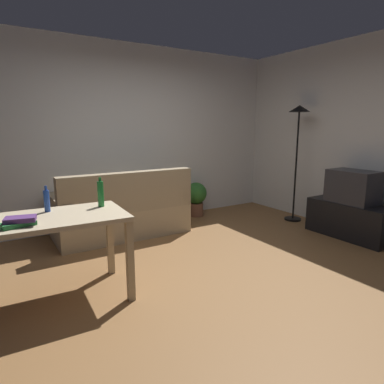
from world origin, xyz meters
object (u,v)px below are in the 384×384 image
torchiere_lamp (298,132)px  book_stack (19,222)px  desk (53,229)px  bottle_green (101,194)px  tv_stand (349,220)px  bottle_blue (47,201)px  potted_plant (196,197)px  tv (353,187)px  couch (123,214)px

torchiere_lamp → book_stack: 4.10m
torchiere_lamp → desk: (-3.72, -0.66, -0.76)m
torchiere_lamp → bottle_green: torchiere_lamp is taller
tv_stand → desk: bearing=85.0°
bottle_blue → tv_stand: bearing=-7.8°
desk → potted_plant: desk is taller
bottle_green → tv: bearing=-7.8°
couch → potted_plant: bearing=-167.5°
potted_plant → couch: bearing=-167.5°
tv_stand → torchiere_lamp: size_ratio=0.61×
desk → couch: bearing=53.9°
tv → torchiere_lamp: 1.21m
tv_stand → potted_plant: (-1.20, 2.03, 0.09)m
tv_stand → bottle_green: 3.36m
tv_stand → bottle_blue: 3.81m
desk → bottle_blue: 0.28m
tv_stand → bottle_blue: size_ratio=4.74×
desk → bottle_green: 0.53m
bottle_green → book_stack: bottle_green is taller
torchiere_lamp → bottle_blue: size_ratio=7.81×
tv_stand → bottle_green: bearing=82.2°
torchiere_lamp → desk: torchiere_lamp is taller
couch → tv_stand: size_ratio=1.62×
potted_plant → bottle_blue: size_ratio=2.46×
couch → torchiere_lamp: (2.61, -0.73, 1.11)m
potted_plant → bottle_green: (-2.07, -1.58, 0.55)m
couch → desk: couch is taller
tv_stand → desk: (-3.72, 0.32, 0.41)m
potted_plant → book_stack: bearing=-146.1°
desk → book_stack: book_stack is taller
tv_stand → bottle_blue: (-3.72, 0.51, 0.62)m
desk → tv_stand: bearing=-2.4°
bottle_blue → book_stack: bottle_blue is taller
tv → book_stack: 3.98m
desk → bottle_green: size_ratio=4.42×
bottle_blue → tv: bearing=-7.8°
tv → potted_plant: (-1.20, 2.03, -0.37)m
couch → book_stack: (-1.37, -1.55, 0.49)m
couch → bottle_green: bottle_green is taller
couch → book_stack: couch is taller
potted_plant → tv_stand: bearing=-59.4°
torchiere_lamp → potted_plant: bearing=138.8°
desk → potted_plant: (2.52, 1.70, -0.32)m
tv → bottle_green: (-3.27, 0.45, 0.18)m
bottle_green → couch: bearing=62.6°
tv → desk: size_ratio=0.49×
couch → tv_stand: bearing=146.7°
tv_stand → desk: desk is taller
bottle_green → book_stack: (-0.71, -0.29, -0.09)m
couch → potted_plant: 1.44m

